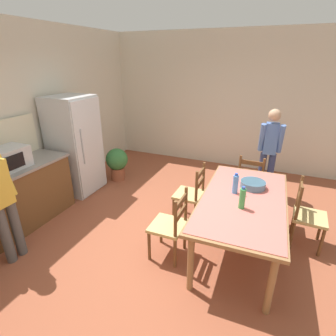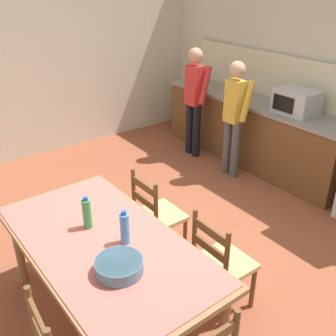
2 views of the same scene
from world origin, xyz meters
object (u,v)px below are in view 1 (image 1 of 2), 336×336
(bottle_off_centre, at_px, (235,184))
(serving_bowl, at_px, (253,184))
(chair_side_near_right, at_px, (307,215))
(chair_side_far_left, at_px, (170,226))
(refrigerator, at_px, (75,146))
(chair_side_far_right, at_px, (191,194))
(dining_table, at_px, (243,204))
(microwave, at_px, (7,159))
(person_by_table, at_px, (270,148))
(person_at_counter, at_px, (1,197))
(chair_head_end, at_px, (250,181))
(bottle_near_centre, at_px, (242,198))
(potted_plant, at_px, (117,162))

(bottle_off_centre, relative_size, serving_bowl, 0.84)
(chair_side_near_right, relative_size, chair_side_far_left, 1.00)
(refrigerator, bearing_deg, chair_side_far_right, -94.26)
(dining_table, bearing_deg, microwave, 102.81)
(dining_table, distance_m, person_by_table, 1.82)
(chair_side_near_right, relative_size, person_at_counter, 0.59)
(bottle_off_centre, height_order, serving_bowl, bottle_off_centre)
(microwave, bearing_deg, refrigerator, -0.84)
(dining_table, height_order, chair_side_far_right, chair_side_far_right)
(bottle_off_centre, bearing_deg, chair_side_near_right, -68.45)
(person_at_counter, bearing_deg, serving_bowl, -149.09)
(microwave, relative_size, chair_side_far_right, 0.55)
(dining_table, height_order, serving_bowl, serving_bowl)
(chair_side_near_right, bearing_deg, refrigerator, 91.40)
(chair_side_far_left, height_order, person_at_counter, person_at_counter)
(chair_side_far_right, height_order, chair_head_end, same)
(bottle_off_centre, xyz_separation_m, person_at_counter, (-1.33, 2.44, -0.02))
(chair_side_near_right, height_order, person_at_counter, person_at_counter)
(chair_side_far_right, xyz_separation_m, person_at_counter, (-1.65, 1.77, 0.43))
(bottle_near_centre, height_order, chair_side_far_right, bottle_near_centre)
(refrigerator, xyz_separation_m, potted_plant, (0.64, -0.43, -0.49))
(chair_side_far_left, bearing_deg, serving_bowl, 132.43)
(chair_side_near_right, height_order, chair_side_far_left, same)
(dining_table, relative_size, serving_bowl, 6.06)
(chair_side_near_right, relative_size, chair_head_end, 1.00)
(microwave, bearing_deg, bottle_off_centre, -74.97)
(microwave, distance_m, potted_plant, 2.10)
(bottle_near_centre, relative_size, chair_side_far_right, 0.30)
(person_at_counter, bearing_deg, person_by_table, -132.15)
(person_at_counter, bearing_deg, chair_side_near_right, -153.19)
(bottle_off_centre, bearing_deg, serving_bowl, -38.45)
(refrigerator, xyz_separation_m, chair_side_near_right, (-0.13, -3.85, -0.43))
(person_at_counter, height_order, person_by_table, person_by_table)
(refrigerator, bearing_deg, chair_side_near_right, -91.97)
(chair_head_end, bearing_deg, chair_side_far_right, 48.53)
(potted_plant, bearing_deg, chair_side_near_right, -102.79)
(chair_head_end, xyz_separation_m, potted_plant, (-0.02, 2.61, -0.06))
(bottle_near_centre, distance_m, bottle_off_centre, 0.36)
(microwave, bearing_deg, bottle_near_centre, -81.50)
(refrigerator, bearing_deg, bottle_near_centre, -105.00)
(refrigerator, height_order, microwave, refrigerator)
(bottle_off_centre, distance_m, serving_bowl, 0.32)
(refrigerator, bearing_deg, dining_table, -100.77)
(refrigerator, height_order, bottle_off_centre, refrigerator)
(chair_side_far_left, relative_size, person_by_table, 0.58)
(refrigerator, bearing_deg, person_at_counter, -164.66)
(chair_side_far_right, bearing_deg, person_at_counter, -46.71)
(bottle_near_centre, relative_size, person_by_table, 0.17)
(person_by_table, bearing_deg, person_at_counter, -46.59)
(dining_table, bearing_deg, chair_side_far_left, 119.92)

